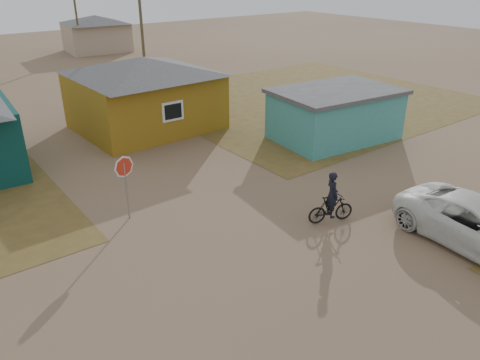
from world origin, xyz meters
The scene contains 9 objects.
ground centered at (0.00, 0.00, 0.00)m, with size 120.00×120.00×0.00m, color #7E6248.
grass_ne centered at (14.00, 13.00, 0.01)m, with size 20.00×18.00×0.00m, color brown.
house_yellow centered at (2.50, 14.00, 2.00)m, with size 7.72×6.76×3.90m.
shed_turquoise centered at (9.50, 6.50, 1.31)m, with size 6.71×4.93×2.60m.
house_beige_east centered at (10.00, 40.00, 1.86)m, with size 6.95×6.05×3.60m.
utility_pole_near centered at (6.50, 22.00, 4.14)m, with size 1.40×0.20×8.00m.
utility_pole_far centered at (7.50, 38.00, 4.14)m, with size 1.40×0.20×8.00m.
stop_sign centered at (-2.78, 5.04, 1.78)m, with size 0.78×0.17×2.41m.
cyclist centered at (2.81, 0.49, 0.70)m, with size 1.76×1.05×1.92m.
Camera 1 is at (-8.51, -9.15, 8.36)m, focal length 35.00 mm.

